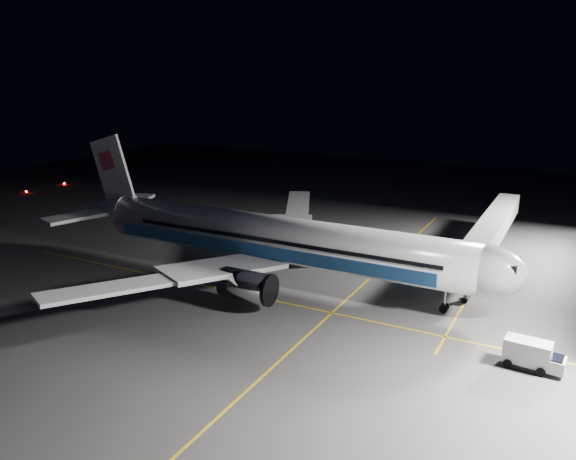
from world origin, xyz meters
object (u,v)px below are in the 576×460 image
(service_truck, at_px, (533,354))
(safety_cone_b, at_px, (321,256))
(jet_bridge, at_px, (490,231))
(baggage_tug, at_px, (271,228))
(safety_cone_a, at_px, (312,251))
(safety_cone_c, at_px, (355,252))
(airliner, at_px, (269,238))

(service_truck, relative_size, safety_cone_b, 9.16)
(jet_bridge, relative_size, safety_cone_b, 61.75)
(baggage_tug, bearing_deg, safety_cone_a, -14.76)
(jet_bridge, relative_size, service_truck, 6.74)
(safety_cone_a, relative_size, safety_cone_b, 1.07)
(baggage_tug, xyz_separation_m, safety_cone_b, (12.23, -7.53, -0.45))
(safety_cone_a, bearing_deg, jet_bridge, 16.57)
(service_truck, bearing_deg, safety_cone_b, 151.17)
(safety_cone_c, bearing_deg, airliner, -113.69)
(baggage_tug, relative_size, safety_cone_a, 4.33)
(airliner, distance_m, safety_cone_c, 15.76)
(service_truck, relative_size, safety_cone_a, 8.53)
(airliner, relative_size, safety_cone_c, 90.12)
(service_truck, relative_size, safety_cone_c, 7.48)
(safety_cone_b, relative_size, safety_cone_c, 0.82)
(airliner, distance_m, service_truck, 32.46)
(safety_cone_a, height_order, safety_cone_b, safety_cone_a)
(service_truck, height_order, safety_cone_c, service_truck)
(baggage_tug, bearing_deg, airliner, -43.82)
(service_truck, height_order, safety_cone_b, service_truck)
(airliner, xyz_separation_m, baggage_tug, (-9.88, 17.69, -4.43))
(baggage_tug, distance_m, safety_cone_c, 16.39)
(safety_cone_a, bearing_deg, baggage_tug, 148.23)
(baggage_tug, bearing_deg, safety_cone_b, -14.61)
(airliner, xyz_separation_m, safety_cone_b, (2.36, 10.16, -4.88))
(jet_bridge, relative_size, baggage_tug, 13.28)
(airliner, relative_size, safety_cone_b, 110.36)
(baggage_tug, relative_size, safety_cone_c, 3.80)
(airliner, bearing_deg, jet_bridge, 38.04)
(jet_bridge, xyz_separation_m, safety_cone_a, (-22.65, -6.74, -4.28))
(airliner, relative_size, jet_bridge, 1.79)
(airliner, height_order, jet_bridge, airliner)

